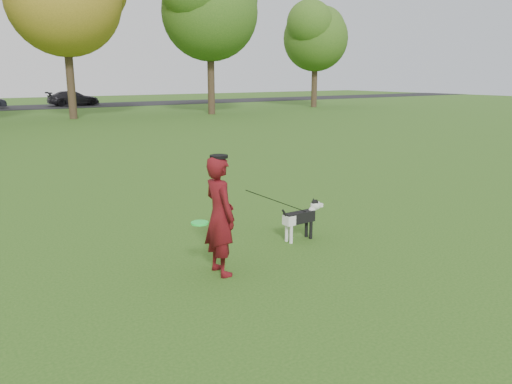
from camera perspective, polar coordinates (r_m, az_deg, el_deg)
ground at (r=7.62m, az=0.64°, el=-7.38°), size 120.00×120.00×0.00m
man at (r=6.78m, az=-4.16°, el=-2.74°), size 0.41×0.61×1.65m
dog at (r=8.31m, az=5.32°, el=-2.73°), size 0.88×0.18×0.67m
car_right at (r=47.34m, az=-20.14°, el=10.02°), size 4.39×1.82×1.27m
man_held_items at (r=7.59m, az=2.73°, el=-1.18°), size 2.46×0.72×1.21m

